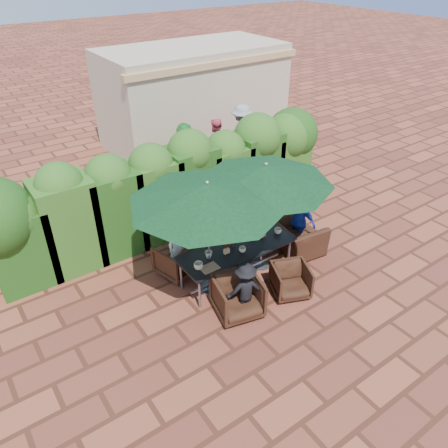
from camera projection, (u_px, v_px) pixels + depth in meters
ground at (230, 277)px, 9.25m from camera, size 80.00×80.00×0.00m
dining_table at (237, 251)px, 8.88m from camera, size 2.47×0.90×0.75m
umbrella_left at (208, 193)px, 7.74m from camera, size 2.93×2.93×2.46m
umbrella_right at (266, 174)px, 8.39m from camera, size 2.68×2.68×2.46m
chair_far_left at (176, 258)px, 9.16m from camera, size 0.91×0.88×0.78m
chair_far_mid at (217, 241)px, 9.70m from camera, size 0.95×0.92×0.76m
chair_far_right at (243, 224)px, 10.21m from camera, size 1.09×1.06×0.86m
chair_near_left at (238, 295)px, 8.13m from camera, size 0.99×0.95×0.86m
chair_near_right at (291, 279)px, 8.62m from camera, size 0.89×0.87×0.72m
chair_end_right at (298, 232)px, 9.81m from camera, size 0.86×1.20×0.97m
adult_far_left at (179, 241)px, 9.13m from camera, size 0.78×0.61×1.38m
adult_far_mid at (209, 232)px, 9.59m from camera, size 0.50×0.44×1.21m
adult_far_right at (240, 220)px, 10.03m from camera, size 0.58×0.37×1.17m
adult_near_left at (245, 289)px, 8.05m from camera, size 0.79×0.56×1.13m
adult_end_right at (300, 221)px, 9.82m from camera, size 0.58×0.88×1.37m
child_left at (194, 246)px, 9.54m from camera, size 0.28×0.23×0.74m
child_right at (225, 228)px, 10.03m from camera, size 0.38×0.34×0.87m
pedestrian_a at (186, 154)px, 12.41m from camera, size 1.81×1.15×1.83m
pedestrian_b at (215, 145)px, 13.23m from camera, size 0.85×0.61×1.63m
pedestrian_c at (242, 135)px, 13.55m from camera, size 1.34×0.91×1.91m
cup_a at (198, 266)px, 8.23m from camera, size 0.18×0.18×0.14m
cup_b at (209, 255)px, 8.53m from camera, size 0.15×0.15×0.14m
cup_c at (242, 250)px, 8.70m from camera, size 0.14×0.14×0.11m
cup_d at (253, 234)px, 9.16m from camera, size 0.15×0.15×0.14m
cup_e at (278, 231)px, 9.26m from camera, size 0.16×0.16×0.12m
ketchup_bottle at (226, 245)px, 8.77m from camera, size 0.04×0.04×0.17m
sauce_bottle at (232, 243)px, 8.84m from camera, size 0.04×0.04×0.17m
serving_tray at (209, 268)px, 8.28m from camera, size 0.35×0.25×0.02m
number_block_left at (227, 251)px, 8.67m from camera, size 0.12×0.06×0.10m
number_block_right at (263, 234)px, 9.16m from camera, size 0.12×0.06×0.10m
hedge_wall at (171, 180)px, 10.12m from camera, size 9.10×1.60×2.45m
building at (194, 95)px, 14.90m from camera, size 6.20×3.08×3.20m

